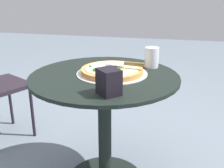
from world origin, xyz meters
TOP-DOWN VIEW (x-y plane):
  - patio_table at (0.00, 0.00)m, footprint 0.81×0.81m
  - pizza_on_tray at (0.03, -0.04)m, footprint 0.39×0.39m
  - pizza_server at (0.05, -0.11)m, footprint 0.09×0.21m
  - drinking_cup at (0.21, -0.23)m, footprint 0.08×0.08m
  - napkin_dispenser at (-0.27, -0.09)m, footprint 0.13×0.13m

SIDE VIEW (x-z plane):
  - patio_table at x=0.00m, z-range 0.13..0.83m
  - pizza_on_tray at x=0.03m, z-range 0.69..0.74m
  - pizza_server at x=0.05m, z-range 0.74..0.76m
  - napkin_dispenser at x=-0.27m, z-range 0.69..0.81m
  - drinking_cup at x=0.21m, z-range 0.69..0.81m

